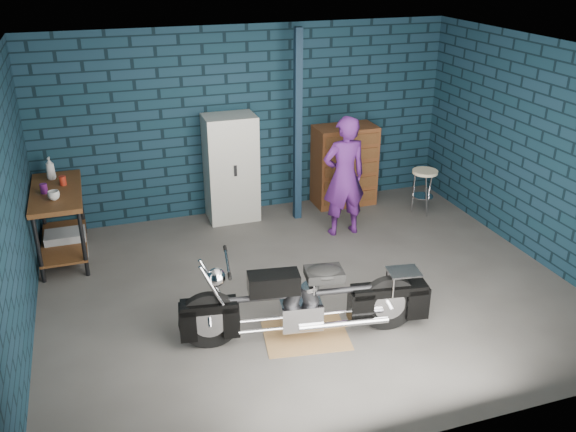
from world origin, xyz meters
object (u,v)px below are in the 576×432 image
object	(u,v)px
workbench	(61,224)
storage_bin	(66,243)
tool_chest	(345,166)
person	(344,176)
locker	(231,168)
motorcycle	(307,296)
shop_stool	(423,192)

from	to	relation	value
workbench	storage_bin	xyz separation A→B (m)	(0.02, 0.04, -0.30)
storage_bin	tool_chest	world-z (taller)	tool_chest
workbench	person	xyz separation A→B (m)	(3.65, -0.49, 0.38)
person	tool_chest	bearing A→B (deg)	-114.73
workbench	person	distance (m)	3.71
locker	tool_chest	bearing A→B (deg)	0.00
workbench	motorcycle	xyz separation A→B (m)	(2.34, -2.63, 0.02)
person	shop_stool	distance (m)	1.50
locker	shop_stool	bearing A→B (deg)	-14.90
workbench	locker	distance (m)	2.40
tool_chest	shop_stool	world-z (taller)	tool_chest
person	locker	world-z (taller)	person
storage_bin	locker	distance (m)	2.43
motorcycle	storage_bin	bearing A→B (deg)	139.64
storage_bin	locker	world-z (taller)	locker
workbench	locker	bearing A→B (deg)	11.63
locker	shop_stool	size ratio (longest dim) A/B	2.27
workbench	person	size ratio (longest dim) A/B	0.84
tool_chest	person	bearing A→B (deg)	-114.12
motorcycle	person	xyz separation A→B (m)	(1.31, 2.15, 0.35)
shop_stool	storage_bin	bearing A→B (deg)	176.79
tool_chest	workbench	bearing A→B (deg)	-173.30
workbench	shop_stool	xyz separation A→B (m)	(5.05, -0.24, -0.12)
motorcycle	shop_stool	world-z (taller)	motorcycle
storage_bin	shop_stool	xyz separation A→B (m)	(5.03, -0.28, 0.18)
person	storage_bin	distance (m)	3.73
motorcycle	person	bearing A→B (deg)	67.20
locker	tool_chest	size ratio (longest dim) A/B	1.26
workbench	storage_bin	bearing A→B (deg)	63.43
locker	shop_stool	distance (m)	2.84
workbench	locker	size ratio (longest dim) A/B	0.91
person	workbench	bearing A→B (deg)	-8.21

